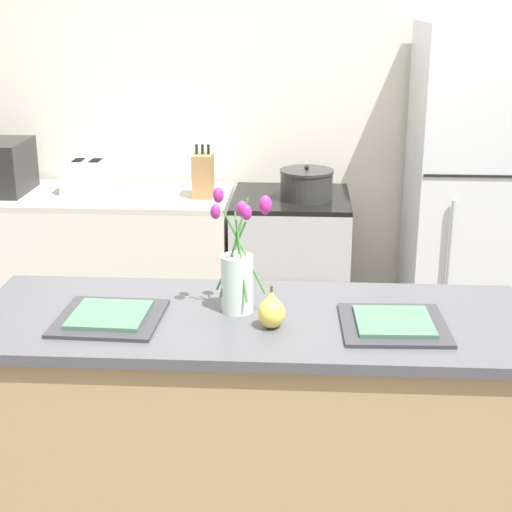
{
  "coord_description": "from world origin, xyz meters",
  "views": [
    {
      "loc": [
        0.15,
        -2.32,
        1.91
      ],
      "look_at": [
        0.0,
        0.25,
        1.04
      ],
      "focal_mm": 55.0,
      "sensor_mm": 36.0,
      "label": 1
    }
  ],
  "objects_px": {
    "refrigerator": "(478,204)",
    "cooking_pot": "(306,184)",
    "flower_vase": "(238,273)",
    "pear_figurine": "(271,311)",
    "knife_block": "(203,175)",
    "plate_setting_left": "(110,317)",
    "stove_range": "(290,280)",
    "plate_setting_right": "(394,324)",
    "toaster": "(88,176)"
  },
  "relations": [
    {
      "from": "toaster",
      "to": "cooking_pot",
      "type": "height_order",
      "value": "cooking_pot"
    },
    {
      "from": "toaster",
      "to": "cooking_pot",
      "type": "xyz_separation_m",
      "value": [
        1.14,
        -0.07,
        -0.01
      ]
    },
    {
      "from": "refrigerator",
      "to": "plate_setting_left",
      "type": "xyz_separation_m",
      "value": [
        -1.5,
        -1.66,
        0.04
      ]
    },
    {
      "from": "refrigerator",
      "to": "plate_setting_right",
      "type": "distance_m",
      "value": 1.76
    },
    {
      "from": "pear_figurine",
      "to": "plate_setting_right",
      "type": "relative_size",
      "value": 0.41
    },
    {
      "from": "refrigerator",
      "to": "cooking_pot",
      "type": "xyz_separation_m",
      "value": [
        -0.87,
        -0.05,
        0.1
      ]
    },
    {
      "from": "plate_setting_left",
      "to": "knife_block",
      "type": "xyz_separation_m",
      "value": [
        0.1,
        1.62,
        0.09
      ]
    },
    {
      "from": "stove_range",
      "to": "pear_figurine",
      "type": "height_order",
      "value": "pear_figurine"
    },
    {
      "from": "pear_figurine",
      "to": "plate_setting_right",
      "type": "xyz_separation_m",
      "value": [
        0.38,
        0.03,
        -0.04
      ]
    },
    {
      "from": "pear_figurine",
      "to": "plate_setting_left",
      "type": "bearing_deg",
      "value": 176.77
    },
    {
      "from": "pear_figurine",
      "to": "toaster",
      "type": "xyz_separation_m",
      "value": [
        -1.03,
        1.7,
        0.02
      ]
    },
    {
      "from": "stove_range",
      "to": "plate_setting_left",
      "type": "xyz_separation_m",
      "value": [
        -0.55,
        -1.66,
        0.47
      ]
    },
    {
      "from": "plate_setting_left",
      "to": "toaster",
      "type": "bearing_deg",
      "value": 107.02
    },
    {
      "from": "pear_figurine",
      "to": "toaster",
      "type": "bearing_deg",
      "value": 121.12
    },
    {
      "from": "refrigerator",
      "to": "knife_block",
      "type": "bearing_deg",
      "value": -178.65
    },
    {
      "from": "flower_vase",
      "to": "cooking_pot",
      "type": "distance_m",
      "value": 1.52
    },
    {
      "from": "flower_vase",
      "to": "knife_block",
      "type": "height_order",
      "value": "flower_vase"
    },
    {
      "from": "pear_figurine",
      "to": "knife_block",
      "type": "xyz_separation_m",
      "value": [
        -0.42,
        1.65,
        0.05
      ]
    },
    {
      "from": "plate_setting_right",
      "to": "toaster",
      "type": "distance_m",
      "value": 2.19
    },
    {
      "from": "stove_range",
      "to": "plate_setting_right",
      "type": "xyz_separation_m",
      "value": [
        0.35,
        -1.66,
        0.47
      ]
    },
    {
      "from": "stove_range",
      "to": "toaster",
      "type": "relative_size",
      "value": 3.27
    },
    {
      "from": "cooking_pot",
      "to": "refrigerator",
      "type": "bearing_deg",
      "value": 3.27
    },
    {
      "from": "refrigerator",
      "to": "pear_figurine",
      "type": "distance_m",
      "value": 1.95
    },
    {
      "from": "refrigerator",
      "to": "pear_figurine",
      "type": "relative_size",
      "value": 12.95
    },
    {
      "from": "plate_setting_right",
      "to": "toaster",
      "type": "relative_size",
      "value": 1.2
    },
    {
      "from": "stove_range",
      "to": "plate_setting_right",
      "type": "height_order",
      "value": "plate_setting_right"
    },
    {
      "from": "cooking_pot",
      "to": "knife_block",
      "type": "height_order",
      "value": "knife_block"
    },
    {
      "from": "pear_figurine",
      "to": "plate_setting_left",
      "type": "xyz_separation_m",
      "value": [
        -0.52,
        0.03,
        -0.04
      ]
    },
    {
      "from": "stove_range",
      "to": "refrigerator",
      "type": "relative_size",
      "value": 0.51
    },
    {
      "from": "stove_range",
      "to": "plate_setting_right",
      "type": "distance_m",
      "value": 1.76
    },
    {
      "from": "refrigerator",
      "to": "flower_vase",
      "type": "bearing_deg",
      "value": -125.17
    },
    {
      "from": "refrigerator",
      "to": "cooking_pot",
      "type": "relative_size",
      "value": 6.58
    },
    {
      "from": "refrigerator",
      "to": "plate_setting_left",
      "type": "relative_size",
      "value": 5.31
    },
    {
      "from": "knife_block",
      "to": "refrigerator",
      "type": "bearing_deg",
      "value": 1.35
    },
    {
      "from": "refrigerator",
      "to": "pear_figurine",
      "type": "xyz_separation_m",
      "value": [
        -0.98,
        -1.69,
        0.08
      ]
    },
    {
      "from": "stove_range",
      "to": "pear_figurine",
      "type": "bearing_deg",
      "value": -91.09
    },
    {
      "from": "refrigerator",
      "to": "cooking_pot",
      "type": "height_order",
      "value": "refrigerator"
    },
    {
      "from": "flower_vase",
      "to": "plate_setting_right",
      "type": "bearing_deg",
      "value": -11.48
    },
    {
      "from": "cooking_pot",
      "to": "flower_vase",
      "type": "bearing_deg",
      "value": -98.44
    },
    {
      "from": "flower_vase",
      "to": "plate_setting_left",
      "type": "xyz_separation_m",
      "value": [
        -0.4,
        -0.1,
        -0.12
      ]
    },
    {
      "from": "flower_vase",
      "to": "toaster",
      "type": "height_order",
      "value": "flower_vase"
    },
    {
      "from": "plate_setting_right",
      "to": "flower_vase",
      "type": "bearing_deg",
      "value": 168.52
    },
    {
      "from": "stove_range",
      "to": "plate_setting_right",
      "type": "relative_size",
      "value": 2.73
    },
    {
      "from": "knife_block",
      "to": "cooking_pot",
      "type": "bearing_deg",
      "value": -1.82
    },
    {
      "from": "cooking_pot",
      "to": "knife_block",
      "type": "bearing_deg",
      "value": 178.18
    },
    {
      "from": "plate_setting_left",
      "to": "cooking_pot",
      "type": "height_order",
      "value": "cooking_pot"
    },
    {
      "from": "stove_range",
      "to": "cooking_pot",
      "type": "distance_m",
      "value": 0.54
    },
    {
      "from": "plate_setting_right",
      "to": "pear_figurine",
      "type": "bearing_deg",
      "value": -175.62
    },
    {
      "from": "plate_setting_right",
      "to": "toaster",
      "type": "bearing_deg",
      "value": 130.06
    },
    {
      "from": "knife_block",
      "to": "plate_setting_right",
      "type": "bearing_deg",
      "value": -63.84
    }
  ]
}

